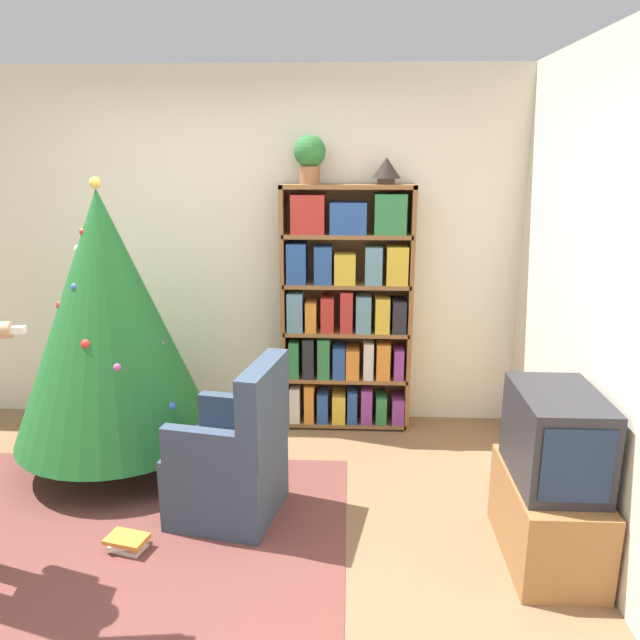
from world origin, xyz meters
TOP-DOWN VIEW (x-y plane):
  - ground_plane at (0.00, 0.00)m, footprint 14.00×14.00m
  - wall_back at (0.00, 1.88)m, footprint 8.00×0.10m
  - area_rug at (-0.46, 0.12)m, footprint 2.55×1.91m
  - bookshelf at (0.79, 1.67)m, footprint 0.94×0.26m
  - tv_stand at (1.83, 0.11)m, footprint 0.42×0.75m
  - television at (1.83, 0.11)m, footprint 0.39×0.60m
  - game_remote at (1.71, -0.11)m, footprint 0.04×0.12m
  - christmas_tree at (-0.69, 0.97)m, footprint 1.25×1.25m
  - armchair at (0.18, 0.43)m, footprint 0.66×0.66m
  - potted_plant at (0.53, 1.68)m, footprint 0.22×0.22m
  - table_lamp at (1.06, 1.68)m, footprint 0.20×0.20m
  - book_pile_near_tree at (-0.16, 0.59)m, footprint 0.24×0.19m
  - book_pile_by_chair at (-0.32, 0.06)m, footprint 0.23×0.18m

SIDE VIEW (x-z plane):
  - ground_plane at x=0.00m, z-range 0.00..0.00m
  - area_rug at x=-0.46m, z-range 0.00..0.01m
  - book_pile_by_chair at x=-0.32m, z-range 0.00..0.08m
  - book_pile_near_tree at x=-0.16m, z-range 0.00..0.08m
  - tv_stand at x=1.83m, z-range 0.00..0.44m
  - armchair at x=0.18m, z-range -0.14..0.78m
  - game_remote at x=1.71m, z-range 0.44..0.46m
  - television at x=1.83m, z-range 0.44..0.90m
  - bookshelf at x=0.79m, z-range 0.00..1.80m
  - christmas_tree at x=-0.69m, z-range 0.07..1.94m
  - wall_back at x=0.00m, z-range 0.00..2.60m
  - table_lamp at x=1.06m, z-range 1.81..1.99m
  - potted_plant at x=0.53m, z-range 1.82..2.15m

